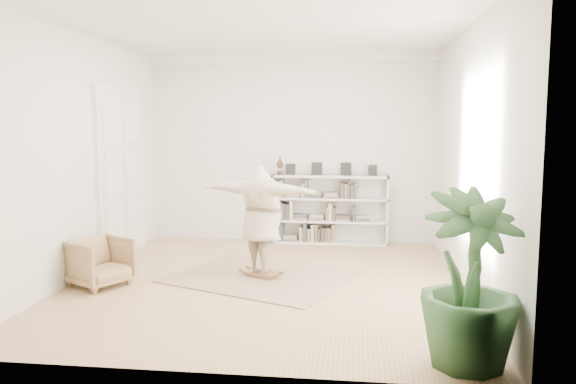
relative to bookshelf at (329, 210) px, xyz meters
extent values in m
plane|color=#A38154|center=(-0.74, -2.82, -0.64)|extent=(6.00, 6.00, 0.00)
plane|color=silver|center=(-0.74, 0.18, 1.16)|extent=(5.50, 0.00, 5.50)
plane|color=silver|center=(-0.74, -5.82, 1.16)|extent=(5.50, 0.00, 5.50)
plane|color=silver|center=(-3.49, -2.82, 1.16)|extent=(0.00, 6.00, 6.00)
plane|color=silver|center=(2.01, -2.82, 1.16)|extent=(0.00, 6.00, 6.00)
plane|color=white|center=(-0.74, -2.82, 2.96)|extent=(6.00, 6.00, 0.00)
cube|color=white|center=(-0.74, 0.12, 2.87)|extent=(5.50, 0.12, 0.18)
cube|color=white|center=(-3.45, -1.52, 0.76)|extent=(0.08, 1.78, 2.92)
cube|color=silver|center=(-3.43, -1.92, 0.76)|extent=(0.06, 0.78, 2.80)
cube|color=silver|center=(-3.43, -1.12, 0.76)|extent=(0.06, 0.78, 2.80)
cube|color=silver|center=(-1.07, -0.01, 0.01)|extent=(0.04, 0.35, 1.30)
cube|color=silver|center=(1.09, -0.01, 0.01)|extent=(0.04, 0.35, 1.30)
cube|color=silver|center=(0.01, 0.14, 0.01)|extent=(2.20, 0.04, 1.30)
cube|color=silver|center=(0.01, -0.01, -0.62)|extent=(2.20, 0.35, 0.04)
cube|color=silver|center=(0.01, -0.01, -0.21)|extent=(2.20, 0.35, 0.04)
cube|color=silver|center=(0.01, -0.01, 0.22)|extent=(2.20, 0.35, 0.04)
cube|color=silver|center=(0.01, -0.01, 0.64)|extent=(2.20, 0.35, 0.04)
cube|color=black|center=(-0.74, 0.04, 0.78)|extent=(0.18, 0.07, 0.24)
cube|color=black|center=(-0.24, 0.04, 0.78)|extent=(0.18, 0.07, 0.24)
cube|color=black|center=(0.31, 0.04, 0.78)|extent=(0.18, 0.07, 0.24)
cube|color=black|center=(0.81, 0.04, 0.78)|extent=(0.18, 0.07, 0.24)
imported|color=tan|center=(-3.04, -3.27, -0.30)|extent=(1.00, 0.99, 0.67)
cube|color=tan|center=(-0.86, -2.57, -0.63)|extent=(3.08, 2.81, 0.02)
cube|color=brown|center=(-0.86, -2.57, -0.56)|extent=(0.53, 0.43, 0.03)
cube|color=brown|center=(-0.86, -2.57, -0.60)|extent=(0.31, 0.16, 0.04)
cube|color=brown|center=(-0.86, -2.57, -0.60)|extent=(0.31, 0.16, 0.04)
cube|color=brown|center=(-0.86, -2.57, -0.56)|extent=(0.19, 0.11, 0.09)
cube|color=brown|center=(-0.86, -2.57, -0.56)|extent=(0.19, 0.11, 0.09)
imported|color=#C6B094|center=(-0.86, -2.57, 0.28)|extent=(2.00, 1.24, 1.59)
imported|color=#2B5028|center=(1.56, -5.37, 0.20)|extent=(1.20, 1.20, 1.66)
camera|label=1|loc=(0.51, -10.56, 1.60)|focal=35.00mm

